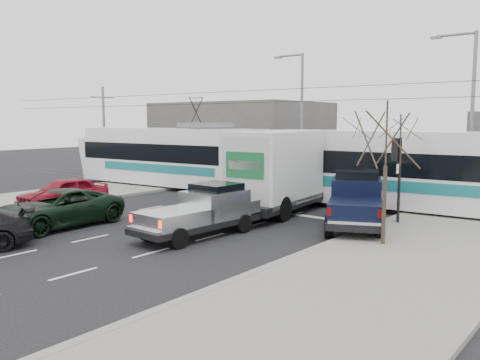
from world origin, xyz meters
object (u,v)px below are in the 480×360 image
Objects in this scene: street_lamp_near at (469,108)px; street_lamp_far at (299,111)px; silver_pickup at (204,210)px; box_truck at (281,172)px; navy_pickup at (356,200)px; bare_tree at (386,140)px; tram at (265,162)px; green_car at (57,209)px; traffic_signal at (397,161)px; red_car at (63,193)px.

street_lamp_far is at bearing 170.13° from street_lamp_near.
silver_pickup is 0.68× the size of box_truck.
street_lamp_near reaches higher than navy_pickup.
street_lamp_near is (-0.29, 11.50, 1.32)m from bare_tree.
tram is at bearing 125.73° from navy_pickup.
green_car is (-5.85, -2.69, -0.20)m from silver_pickup.
navy_pickup is 12.51m from green_car.
red_car is at bearing -157.32° from traffic_signal.
navy_pickup is at bearing 54.02° from silver_pickup.
silver_pickup is at bearing -113.42° from street_lamp_near.
box_truck is at bearing 37.85° from red_car.
tram reaches higher than traffic_signal.
street_lamp_near is at bearing 53.53° from navy_pickup.
street_lamp_near is 10.62m from box_truck.
silver_pickup is 1.20× the size of red_car.
bare_tree is 0.56× the size of street_lamp_near.
bare_tree is 7.30m from silver_pickup.
tram reaches higher than bare_tree.
tram reaches higher than red_car.
street_lamp_far reaches higher than green_car.
tram is 10.31m from silver_pickup.
traffic_signal is 7.91m from street_lamp_near.
silver_pickup is at bearing 4.46° from red_car.
street_lamp_near and street_lamp_far have the same top height.
red_car is (-13.85, -4.81, -0.37)m from navy_pickup.
box_truck is (-0.48, 6.10, 0.97)m from silver_pickup.
bare_tree is 0.89× the size of green_car.
green_car is at bearing -102.88° from tram.
red_car is (-3.95, 2.82, 0.00)m from green_car.
red_car is at bearing -138.97° from street_lamp_near.
box_truck is 10.37m from green_car.
traffic_signal is 0.64× the size of green_car.
navy_pickup is (7.87, -4.57, -0.93)m from tram.
street_lamp_far is 1.53× the size of navy_pickup.
traffic_signal is at bearing 27.90° from red_car.
street_lamp_far is 17.31m from silver_pickup.
bare_tree is 0.17× the size of tram.
tram reaches higher than navy_pickup.
navy_pickup is at bearing -33.57° from tram.
street_lamp_far reaches higher than box_truck.
traffic_signal is 0.12× the size of tram.
tram is 6.26× the size of red_car.
silver_pickup reaches higher than green_car.
traffic_signal is (-1.13, 4.00, -1.05)m from bare_tree.
street_lamp_near is at bearing 83.59° from traffic_signal.
street_lamp_far is 19.08m from green_car.
bare_tree reaches higher than silver_pickup.
box_truck is at bearing 141.55° from navy_pickup.
bare_tree is 17.97m from street_lamp_far.
traffic_signal is 0.78× the size of red_car.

